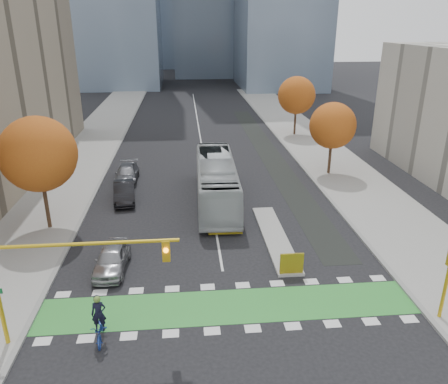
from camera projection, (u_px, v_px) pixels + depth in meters
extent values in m
plane|color=black|center=(232.00, 325.00, 21.66)|extent=(300.00, 300.00, 0.00)
cube|color=gray|center=(58.00, 189.00, 39.04)|extent=(7.00, 120.00, 0.15)
cube|color=gray|center=(350.00, 180.00, 41.34)|extent=(7.00, 120.00, 0.15)
cube|color=gray|center=(98.00, 188.00, 39.34)|extent=(0.30, 120.00, 0.16)
cube|color=gray|center=(314.00, 181.00, 41.04)|extent=(0.30, 120.00, 0.16)
cube|color=#2D8C31|center=(229.00, 306.00, 23.05)|extent=(20.00, 3.00, 0.01)
cube|color=silver|center=(200.00, 134.00, 58.77)|extent=(0.15, 70.00, 0.01)
cube|color=black|center=(268.00, 153.00, 50.13)|extent=(2.50, 50.00, 0.01)
cube|color=gray|center=(275.00, 237.00, 30.32)|extent=(1.60, 10.00, 0.16)
cube|color=yellow|center=(292.00, 263.00, 25.61)|extent=(1.40, 0.12, 1.30)
cylinder|color=#332114|center=(45.00, 195.00, 30.82)|extent=(0.28, 0.28, 5.25)
sphere|color=#A53614|center=(38.00, 154.00, 29.73)|extent=(5.20, 5.20, 5.20)
cylinder|color=#332114|center=(330.00, 152.00, 42.27)|extent=(0.28, 0.28, 4.55)
sphere|color=#A53614|center=(333.00, 126.00, 41.33)|extent=(4.40, 4.40, 4.40)
cylinder|color=#332114|center=(295.00, 117.00, 57.10)|extent=(0.28, 0.28, 4.90)
sphere|color=#A53614|center=(297.00, 95.00, 56.08)|extent=(4.80, 4.80, 4.80)
cylinder|color=#BF9914|center=(84.00, 244.00, 18.79)|extent=(8.20, 0.16, 0.16)
cube|color=#BF9914|center=(166.00, 251.00, 19.27)|extent=(0.35, 0.28, 1.00)
sphere|color=orange|center=(166.00, 251.00, 19.07)|extent=(0.22, 0.22, 0.22)
cylinder|color=#BF9914|center=(446.00, 285.00, 21.37)|extent=(0.18, 0.18, 4.00)
imported|color=navy|center=(101.00, 330.00, 20.47)|extent=(0.89, 2.13, 1.09)
imported|color=black|center=(99.00, 313.00, 20.13)|extent=(0.71, 0.50, 1.86)
sphere|color=#597F2D|center=(97.00, 299.00, 19.85)|extent=(0.32, 0.32, 0.32)
imported|color=#AFB5B7|center=(216.00, 181.00, 35.84)|extent=(3.42, 13.29, 3.68)
imported|color=#929297|center=(112.00, 258.00, 26.24)|extent=(2.01, 4.51, 1.51)
imported|color=black|center=(124.00, 192.00, 36.45)|extent=(2.22, 4.93, 1.57)
imported|color=#515256|center=(127.00, 173.00, 41.08)|extent=(2.03, 4.98, 1.45)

